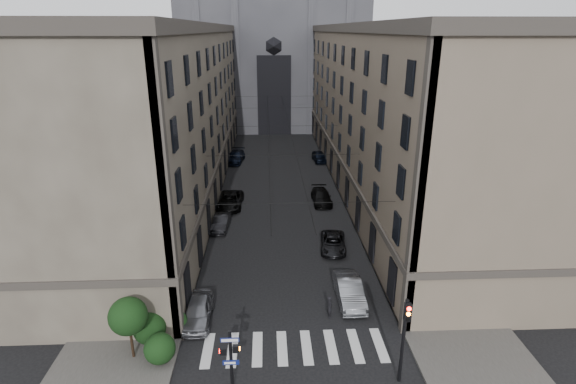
{
  "coord_description": "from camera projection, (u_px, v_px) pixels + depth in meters",
  "views": [
    {
      "loc": [
        -1.47,
        -17.4,
        18.26
      ],
      "look_at": [
        -0.11,
        10.67,
        8.04
      ],
      "focal_mm": 28.0,
      "sensor_mm": 36.0,
      "label": 1
    }
  ],
  "objects": [
    {
      "name": "car_left_midfar",
      "position": [
        230.0,
        200.0,
        48.73
      ],
      "size": [
        2.74,
        5.54,
        1.51
      ],
      "primitive_type": "imported",
      "rotation": [
        0.0,
        0.0,
        -0.04
      ],
      "color": "black",
      "rests_on": "ground"
    },
    {
      "name": "car_right_midfar",
      "position": [
        321.0,
        197.0,
        49.87
      ],
      "size": [
        2.08,
        4.96,
        1.43
      ],
      "primitive_type": "imported",
      "rotation": [
        0.0,
        0.0,
        0.02
      ],
      "color": "black",
      "rests_on": "ground"
    },
    {
      "name": "car_right_far",
      "position": [
        319.0,
        157.0,
        65.53
      ],
      "size": [
        2.1,
        4.49,
        1.49
      ],
      "primitive_type": "imported",
      "rotation": [
        0.0,
        0.0,
        0.08
      ],
      "color": "black",
      "rests_on": "ground"
    },
    {
      "name": "sidewalk_left",
      "position": [
        195.0,
        184.0,
        55.93
      ],
      "size": [
        7.0,
        80.0,
        0.15
      ],
      "primitive_type": "cube",
      "color": "#383533",
      "rests_on": "ground"
    },
    {
      "name": "car_right_midnear",
      "position": [
        333.0,
        243.0,
        39.3
      ],
      "size": [
        2.63,
        4.83,
        1.28
      ],
      "primitive_type": "imported",
      "rotation": [
        0.0,
        0.0,
        -0.11
      ],
      "color": "black",
      "rests_on": "ground"
    },
    {
      "name": "shrub_cluster",
      "position": [
        146.0,
        327.0,
        26.33
      ],
      "size": [
        3.9,
        4.4,
        3.9
      ],
      "color": "black",
      "rests_on": "sidewalk_left"
    },
    {
      "name": "tram_wires",
      "position": [
        279.0,
        127.0,
        53.61
      ],
      "size": [
        14.0,
        60.0,
        0.43
      ],
      "color": "black",
      "rests_on": "ground"
    },
    {
      "name": "sidewalk_right",
      "position": [
        362.0,
        182.0,
        56.89
      ],
      "size": [
        7.0,
        80.0,
        0.15
      ],
      "primitive_type": "cube",
      "color": "#383533",
      "rests_on": "ground"
    },
    {
      "name": "pedestrian",
      "position": [
        330.0,
        307.0,
        29.99
      ],
      "size": [
        0.4,
        0.59,
        1.59
      ],
      "primitive_type": "imported",
      "rotation": [
        0.0,
        0.0,
        1.61
      ],
      "color": "black",
      "rests_on": "ground"
    },
    {
      "name": "car_left_midnear",
      "position": [
        221.0,
        222.0,
        43.4
      ],
      "size": [
        1.71,
        4.18,
        1.35
      ],
      "primitive_type": "imported",
      "rotation": [
        0.0,
        0.0,
        -0.07
      ],
      "color": "black",
      "rests_on": "ground"
    },
    {
      "name": "car_left_far",
      "position": [
        235.0,
        157.0,
        65.23
      ],
      "size": [
        2.87,
        5.71,
        1.59
      ],
      "primitive_type": "imported",
      "rotation": [
        0.0,
        0.0,
        -0.12
      ],
      "color": "black",
      "rests_on": "ground"
    },
    {
      "name": "gothic_tower",
      "position": [
        273.0,
        32.0,
        86.93
      ],
      "size": [
        35.0,
        23.0,
        58.0
      ],
      "color": "#2D2D33",
      "rests_on": "ground"
    },
    {
      "name": "building_left",
      "position": [
        164.0,
        110.0,
        52.63
      ],
      "size": [
        13.6,
        60.6,
        18.85
      ],
      "color": "#4B443A",
      "rests_on": "ground"
    },
    {
      "name": "zebra_crossing",
      "position": [
        294.0,
        347.0,
        27.33
      ],
      "size": [
        11.0,
        3.2,
        0.01
      ],
      "primitive_type": "cube",
      "color": "beige",
      "rests_on": "ground"
    },
    {
      "name": "car_left_near",
      "position": [
        198.0,
        311.0,
        29.61
      ],
      "size": [
        1.81,
        4.47,
        1.52
      ],
      "primitive_type": "imported",
      "rotation": [
        0.0,
        0.0,
        0.0
      ],
      "color": "slate",
      "rests_on": "ground"
    },
    {
      "name": "traffic_light_right",
      "position": [
        404.0,
        332.0,
        23.57
      ],
      "size": [
        0.34,
        0.5,
        5.2
      ],
      "color": "black",
      "rests_on": "ground"
    },
    {
      "name": "building_right",
      "position": [
        390.0,
        108.0,
        53.85
      ],
      "size": [
        13.6,
        60.6,
        18.85
      ],
      "color": "brown",
      "rests_on": "ground"
    },
    {
      "name": "pedestrian_signal_left",
      "position": [
        231.0,
        358.0,
        23.1
      ],
      "size": [
        1.02,
        0.38,
        4.0
      ],
      "color": "black",
      "rests_on": "ground"
    },
    {
      "name": "car_right_near",
      "position": [
        349.0,
        291.0,
        31.79
      ],
      "size": [
        1.78,
        4.94,
        1.62
      ],
      "primitive_type": "imported",
      "rotation": [
        0.0,
        0.0,
        0.01
      ],
      "color": "slate",
      "rests_on": "ground"
    }
  ]
}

